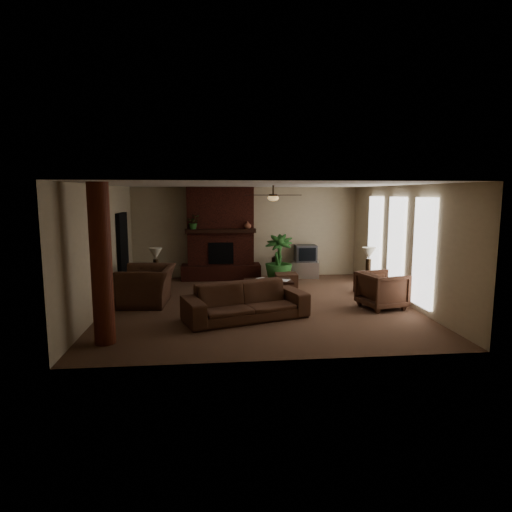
{
  "coord_description": "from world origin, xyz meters",
  "views": [
    {
      "loc": [
        -1.05,
        -9.89,
        2.61
      ],
      "look_at": [
        0.0,
        0.4,
        1.1
      ],
      "focal_mm": 30.19,
      "sensor_mm": 36.0,
      "label": 1
    }
  ],
  "objects": [
    {
      "name": "ottoman",
      "position": [
        0.99,
        1.75,
        0.2
      ],
      "size": [
        0.63,
        0.63,
        0.4
      ],
      "primitive_type": "cube",
      "rotation": [
        0.0,
        0.0,
        -0.05
      ],
      "color": "#4B2F20",
      "rests_on": "ground"
    },
    {
      "name": "tv_stand",
      "position": [
        1.83,
        3.15,
        0.25
      ],
      "size": [
        0.93,
        0.66,
        0.5
      ],
      "primitive_type": "cube",
      "rotation": [
        0.0,
        0.0,
        -0.2
      ],
      "color": "silver",
      "rests_on": "ground"
    },
    {
      "name": "sofa",
      "position": [
        -0.38,
        -1.17,
        0.5
      ],
      "size": [
        2.66,
        1.49,
        1.0
      ],
      "primitive_type": "imported",
      "rotation": [
        0.0,
        0.0,
        0.31
      ],
      "color": "#4B2F20",
      "rests_on": "ground"
    },
    {
      "name": "book_b",
      "position": [
        0.64,
        0.62,
        0.58
      ],
      "size": [
        0.2,
        0.12,
        0.29
      ],
      "primitive_type": "imported",
      "rotation": [
        0.0,
        0.0,
        -0.5
      ],
      "color": "#999999",
      "rests_on": "coffee_table"
    },
    {
      "name": "side_table_left",
      "position": [
        -2.6,
        1.51,
        0.28
      ],
      "size": [
        0.65,
        0.65,
        0.55
      ],
      "primitive_type": "cube",
      "rotation": [
        0.0,
        0.0,
        0.38
      ],
      "color": "black",
      "rests_on": "ground"
    },
    {
      "name": "log_column",
      "position": [
        -2.95,
        -2.4,
        1.4
      ],
      "size": [
        0.36,
        0.36,
        2.8
      ],
      "primitive_type": "cylinder",
      "color": "#5F2717",
      "rests_on": "ground"
    },
    {
      "name": "windows",
      "position": [
        3.45,
        0.2,
        1.35
      ],
      "size": [
        0.08,
        3.65,
        2.35
      ],
      "color": "white",
      "rests_on": "ground"
    },
    {
      "name": "floor_plant",
      "position": [
        0.85,
        2.32,
        0.4
      ],
      "size": [
        1.17,
        1.6,
        0.8
      ],
      "primitive_type": "imported",
      "rotation": [
        0.0,
        0.0,
        -0.29
      ],
      "color": "#265522",
      "rests_on": "ground"
    },
    {
      "name": "ceiling_fan",
      "position": [
        0.4,
        0.3,
        2.53
      ],
      "size": [
        1.35,
        1.35,
        0.37
      ],
      "color": "#2E2114",
      "rests_on": "ceiling"
    },
    {
      "name": "mantel_plant",
      "position": [
        -1.6,
        2.93,
        1.72
      ],
      "size": [
        0.41,
        0.45,
        0.33
      ],
      "primitive_type": "imported",
      "rotation": [
        0.0,
        0.0,
        0.07
      ],
      "color": "#265522",
      "rests_on": "fireplace"
    },
    {
      "name": "book_a",
      "position": [
        0.11,
        0.77,
        0.57
      ],
      "size": [
        0.2,
        0.12,
        0.29
      ],
      "primitive_type": "imported",
      "rotation": [
        0.0,
        0.0,
        0.47
      ],
      "color": "#999999",
      "rests_on": "coffee_table"
    },
    {
      "name": "fireplace",
      "position": [
        -0.8,
        3.22,
        1.16
      ],
      "size": [
        2.4,
        0.7,
        2.8
      ],
      "color": "#451A12",
      "rests_on": "ground"
    },
    {
      "name": "armchair_right",
      "position": [
        2.8,
        -0.63,
        0.46
      ],
      "size": [
        1.03,
        1.07,
        0.92
      ],
      "primitive_type": "imported",
      "rotation": [
        0.0,
        0.0,
        1.81
      ],
      "color": "#4B2F20",
      "rests_on": "ground"
    },
    {
      "name": "doorway",
      "position": [
        -3.44,
        1.8,
        1.05
      ],
      "size": [
        0.1,
        1.0,
        2.1
      ],
      "primitive_type": "cube",
      "color": "black",
      "rests_on": "ground"
    },
    {
      "name": "side_table_right",
      "position": [
        3.01,
        0.91,
        0.28
      ],
      "size": [
        0.66,
        0.66,
        0.55
      ],
      "primitive_type": "cube",
      "rotation": [
        0.0,
        0.0,
        0.42
      ],
      "color": "black",
      "rests_on": "ground"
    },
    {
      "name": "coffee_table",
      "position": [
        0.35,
        0.72,
        0.37
      ],
      "size": [
        1.2,
        0.7,
        0.43
      ],
      "color": "black",
      "rests_on": "ground"
    },
    {
      "name": "armchair_left",
      "position": [
        -2.6,
        0.3,
        0.6
      ],
      "size": [
        0.97,
        1.42,
        1.19
      ],
      "primitive_type": "imported",
      "rotation": [
        0.0,
        0.0,
        -1.63
      ],
      "color": "#4B2F20",
      "rests_on": "ground"
    },
    {
      "name": "floor_vase",
      "position": [
        0.89,
        2.8,
        0.43
      ],
      "size": [
        0.34,
        0.34,
        0.77
      ],
      "color": "black",
      "rests_on": "ground"
    },
    {
      "name": "room_shell",
      "position": [
        0.0,
        0.0,
        1.4
      ],
      "size": [
        7.0,
        7.0,
        7.0
      ],
      "color": "brown",
      "rests_on": "ground"
    },
    {
      "name": "mantel_vase",
      "position": [
        0.01,
        2.95,
        1.67
      ],
      "size": [
        0.28,
        0.29,
        0.22
      ],
      "primitive_type": "imported",
      "rotation": [
        0.0,
        0.0,
        -0.32
      ],
      "color": "brown",
      "rests_on": "fireplace"
    },
    {
      "name": "lamp_right",
      "position": [
        3.04,
        0.95,
        1.0
      ],
      "size": [
        0.43,
        0.43,
        0.65
      ],
      "color": "#2E2114",
      "rests_on": "side_table_right"
    },
    {
      "name": "tv",
      "position": [
        1.83,
        3.14,
        0.76
      ],
      "size": [
        0.65,
        0.53,
        0.52
      ],
      "color": "#3B3B3E",
      "rests_on": "tv_stand"
    },
    {
      "name": "lamp_left",
      "position": [
        -2.54,
        1.46,
        1.0
      ],
      "size": [
        0.46,
        0.46,
        0.65
      ],
      "color": "#2E2114",
      "rests_on": "side_table_left"
    }
  ]
}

